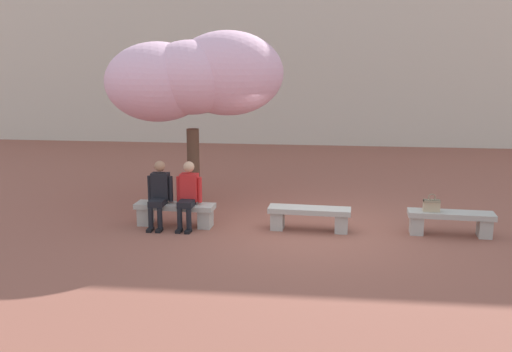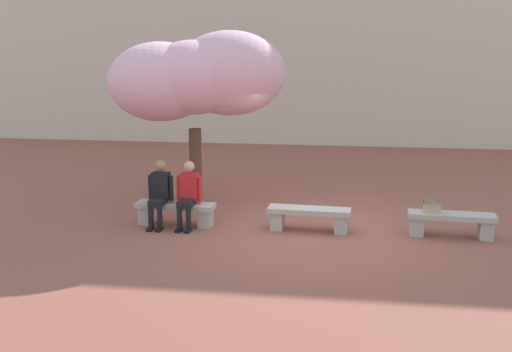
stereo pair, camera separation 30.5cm
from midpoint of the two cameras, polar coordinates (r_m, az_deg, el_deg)
The scene contains 9 objects.
ground_plane at distance 11.59m, azimuth 4.32°, elevation -5.17°, with size 100.00×100.00×0.00m, color #8E5142.
building_facade at distance 23.35m, azimuth 5.81°, elevation 15.42°, with size 28.00×4.00×9.58m, color beige.
stone_bench_west_end at distance 11.89m, azimuth -8.44°, elevation -3.34°, with size 1.59×0.51×0.45m.
stone_bench_near_west at distance 11.51m, azimuth 4.34°, elevation -3.77°, with size 1.59×0.51×0.45m.
stone_bench_center at distance 11.71m, azimuth 17.34°, elevation -4.02°, with size 1.59×0.51×0.45m.
person_seated_left at distance 11.82m, azimuth -9.93°, elevation -1.47°, with size 0.51×0.69×1.29m.
person_seated_right at distance 11.67m, azimuth -7.22°, elevation -1.56°, with size 0.51×0.70×1.29m.
handbag at distance 11.57m, azimuth 15.66°, elevation -2.65°, with size 0.30×0.15×0.34m.
cherry_tree_main at distance 13.23m, azimuth -6.71°, elevation 9.26°, with size 3.87×2.36×3.81m.
Camera 1 is at (0.25, -11.08, 3.45)m, focal length 42.00 mm.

